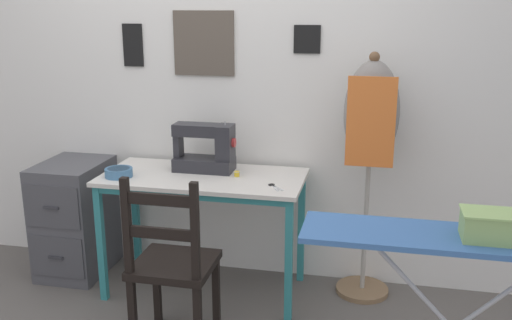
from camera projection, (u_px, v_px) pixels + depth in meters
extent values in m
plane|color=#5B5651|center=(191.00, 312.00, 3.30)|extent=(14.00, 14.00, 0.00)
cube|color=silver|center=(218.00, 78.00, 3.56)|extent=(10.00, 0.05, 2.55)
cube|color=brown|center=(204.00, 43.00, 3.49)|extent=(0.38, 0.02, 0.39)
cube|color=black|center=(133.00, 45.00, 3.59)|extent=(0.13, 0.01, 0.27)
cube|color=black|center=(307.00, 39.00, 3.35)|extent=(0.16, 0.01, 0.16)
cube|color=silver|center=(203.00, 177.00, 3.37)|extent=(1.20, 0.58, 0.02)
cube|color=teal|center=(190.00, 196.00, 3.15)|extent=(1.12, 0.03, 0.04)
cube|color=teal|center=(101.00, 244.00, 3.35)|extent=(0.04, 0.04, 0.72)
cube|color=teal|center=(289.00, 261.00, 3.12)|extent=(0.04, 0.04, 0.72)
cube|color=teal|center=(136.00, 214.00, 3.82)|extent=(0.04, 0.04, 0.72)
cube|color=teal|center=(301.00, 228.00, 3.59)|extent=(0.04, 0.04, 0.72)
cube|color=#28282D|center=(204.00, 164.00, 3.45)|extent=(0.36, 0.17, 0.08)
cube|color=#28282D|center=(225.00, 142.00, 3.39)|extent=(0.09, 0.15, 0.21)
cube|color=#28282D|center=(200.00, 130.00, 3.40)|extent=(0.31, 0.13, 0.07)
cube|color=#28282D|center=(178.00, 145.00, 3.46)|extent=(0.04, 0.09, 0.14)
cylinder|color=#B22D2D|center=(234.00, 143.00, 3.38)|extent=(0.02, 0.06, 0.06)
cylinder|color=#99999E|center=(225.00, 123.00, 3.36)|extent=(0.01, 0.01, 0.02)
cylinder|color=teal|center=(119.00, 172.00, 3.34)|extent=(0.16, 0.16, 0.05)
cylinder|color=#243D54|center=(119.00, 169.00, 3.33)|extent=(0.13, 0.13, 0.01)
cube|color=silver|center=(278.00, 188.00, 3.13)|extent=(0.08, 0.08, 0.00)
cube|color=silver|center=(275.00, 188.00, 3.12)|extent=(0.06, 0.09, 0.00)
torus|color=black|center=(271.00, 185.00, 3.18)|extent=(0.03, 0.03, 0.01)
torus|color=black|center=(272.00, 185.00, 3.18)|extent=(0.03, 0.03, 0.01)
cylinder|color=yellow|center=(237.00, 174.00, 3.34)|extent=(0.03, 0.03, 0.03)
cylinder|color=beige|center=(237.00, 172.00, 3.33)|extent=(0.04, 0.04, 0.00)
cylinder|color=beige|center=(237.00, 177.00, 3.34)|extent=(0.04, 0.04, 0.00)
cube|color=black|center=(175.00, 265.00, 2.90)|extent=(0.40, 0.38, 0.04)
cube|color=black|center=(157.00, 288.00, 3.14)|extent=(0.04, 0.04, 0.42)
cube|color=black|center=(216.00, 294.00, 3.07)|extent=(0.04, 0.04, 0.42)
cube|color=black|center=(133.00, 318.00, 2.84)|extent=(0.04, 0.04, 0.42)
cube|color=black|center=(127.00, 226.00, 2.71)|extent=(0.04, 0.04, 0.48)
cube|color=black|center=(195.00, 232.00, 2.64)|extent=(0.04, 0.04, 0.48)
cube|color=black|center=(159.00, 200.00, 2.64)|extent=(0.34, 0.02, 0.06)
cube|color=black|center=(161.00, 233.00, 2.68)|extent=(0.34, 0.02, 0.06)
cube|color=#4C4C51|center=(76.00, 217.00, 3.73)|extent=(0.39, 0.51, 0.74)
cube|color=#46464B|center=(52.00, 207.00, 3.44)|extent=(0.36, 0.01, 0.27)
cube|color=#333338|center=(51.00, 208.00, 3.43)|extent=(0.10, 0.01, 0.02)
cube|color=#46464B|center=(57.00, 257.00, 3.53)|extent=(0.36, 0.01, 0.27)
cube|color=#333338|center=(56.00, 258.00, 3.52)|extent=(0.10, 0.01, 0.02)
cylinder|color=#846647|center=(362.00, 290.00, 3.53)|extent=(0.32, 0.32, 0.03)
cylinder|color=#ADA89E|center=(366.00, 221.00, 3.41)|extent=(0.03, 0.03, 0.88)
ellipsoid|color=gray|center=(372.00, 113.00, 3.23)|extent=(0.31, 0.23, 0.60)
sphere|color=brown|center=(375.00, 57.00, 3.15)|extent=(0.06, 0.06, 0.06)
cube|color=orange|center=(371.00, 122.00, 3.13)|extent=(0.27, 0.01, 0.50)
cube|color=#3D6BAD|center=(462.00, 239.00, 2.29)|extent=(1.29, 0.32, 0.02)
cube|color=#8EB266|center=(491.00, 227.00, 2.24)|extent=(0.22, 0.15, 0.11)
cube|color=#9DC470|center=(492.00, 213.00, 2.22)|extent=(0.23, 0.16, 0.01)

